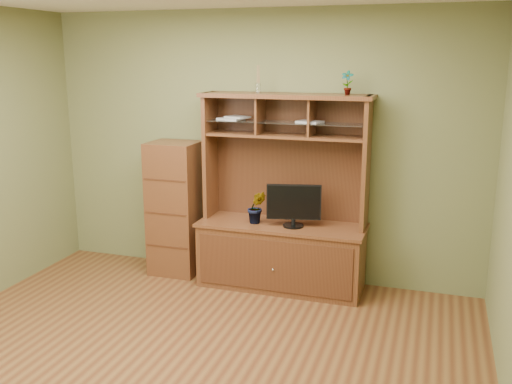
% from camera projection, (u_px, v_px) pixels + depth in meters
% --- Properties ---
extents(room, '(4.54, 4.04, 2.74)m').
position_uv_depth(room, '(172.00, 190.00, 3.92)').
color(room, '#542C18').
rests_on(room, ground).
extents(media_hutch, '(1.66, 0.61, 1.90)m').
position_uv_depth(media_hutch, '(282.00, 235.00, 5.62)').
color(media_hutch, '#492614').
rests_on(media_hutch, room).
extents(monitor, '(0.51, 0.20, 0.41)m').
position_uv_depth(monitor, '(294.00, 205.00, 5.42)').
color(monitor, black).
rests_on(monitor, media_hutch).
extents(orchid_plant, '(0.21, 0.19, 0.32)m').
position_uv_depth(orchid_plant, '(257.00, 207.00, 5.54)').
color(orchid_plant, '#2B5F20').
rests_on(orchid_plant, media_hutch).
extents(top_plant, '(0.12, 0.09, 0.22)m').
position_uv_depth(top_plant, '(347.00, 83.00, 5.17)').
color(top_plant, '#255D20').
rests_on(top_plant, media_hutch).
extents(reed_diffuser, '(0.05, 0.05, 0.26)m').
position_uv_depth(reed_diffuser, '(258.00, 82.00, 5.43)').
color(reed_diffuser, silver).
rests_on(reed_diffuser, media_hutch).
extents(magazines, '(1.06, 0.23, 0.04)m').
position_uv_depth(magazines, '(258.00, 119.00, 5.51)').
color(magazines, '#A3A3A8').
rests_on(magazines, media_hutch).
extents(side_cabinet, '(0.50, 0.45, 1.39)m').
position_uv_depth(side_cabinet, '(176.00, 208.00, 5.95)').
color(side_cabinet, '#492614').
rests_on(side_cabinet, room).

